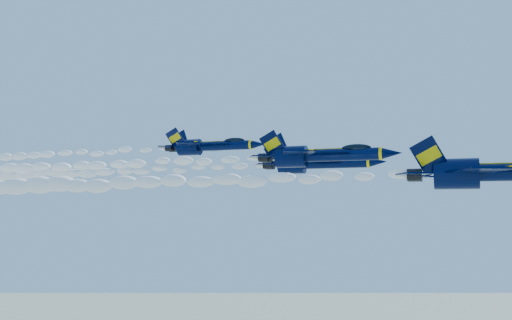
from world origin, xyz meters
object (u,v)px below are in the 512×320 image
(jet_lead, at_px, (500,172))
(jet_second, at_px, (319,155))
(jet_fourth, at_px, (209,146))
(jet_third, at_px, (316,163))

(jet_lead, relative_size, jet_second, 1.17)
(jet_lead, xyz_separation_m, jet_fourth, (-36.72, 19.00, 5.61))
(jet_lead, bearing_deg, jet_second, 162.02)
(jet_lead, relative_size, jet_third, 1.17)
(jet_second, bearing_deg, jet_fourth, 145.25)
(jet_fourth, bearing_deg, jet_lead, -27.36)
(jet_second, bearing_deg, jet_lead, -17.98)
(jet_third, bearing_deg, jet_fourth, 166.89)
(jet_lead, height_order, jet_second, jet_second)
(jet_lead, xyz_separation_m, jet_third, (-20.28, 15.17, 2.45))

